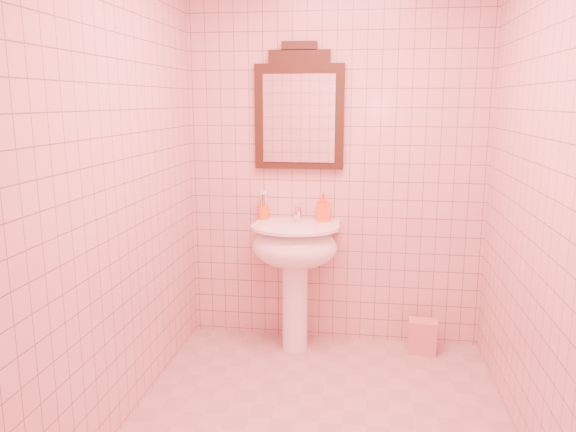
% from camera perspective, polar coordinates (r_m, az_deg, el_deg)
% --- Properties ---
extents(floor, '(2.20, 2.20, 0.00)m').
position_cam_1_polar(floor, '(3.15, 3.12, -20.20)').
color(floor, tan).
rests_on(floor, ground).
extents(back_wall, '(2.00, 0.02, 2.50)m').
position_cam_1_polar(back_wall, '(3.80, 4.82, 5.39)').
color(back_wall, '#D6A095').
rests_on(back_wall, floor).
extents(pedestal_sink, '(0.58, 0.58, 0.86)m').
position_cam_1_polar(pedestal_sink, '(3.71, 0.71, -4.00)').
color(pedestal_sink, white).
rests_on(pedestal_sink, floor).
extents(faucet, '(0.04, 0.16, 0.11)m').
position_cam_1_polar(faucet, '(3.78, 0.99, 0.33)').
color(faucet, white).
rests_on(faucet, pedestal_sink).
extents(mirror, '(0.59, 0.06, 0.83)m').
position_cam_1_polar(mirror, '(3.77, 1.15, 10.60)').
color(mirror, black).
rests_on(mirror, back_wall).
extents(toothbrush_cup, '(0.08, 0.08, 0.17)m').
position_cam_1_polar(toothbrush_cup, '(3.84, -2.51, 0.41)').
color(toothbrush_cup, '#ED5B14').
rests_on(toothbrush_cup, pedestal_sink).
extents(soap_dispenser, '(0.10, 0.10, 0.19)m').
position_cam_1_polar(soap_dispenser, '(3.77, 3.60, 0.88)').
color(soap_dispenser, '#F64914').
rests_on(soap_dispenser, pedestal_sink).
extents(towel, '(0.20, 0.14, 0.23)m').
position_cam_1_polar(towel, '(3.94, 13.49, -11.80)').
color(towel, '#DC8B81').
rests_on(towel, floor).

